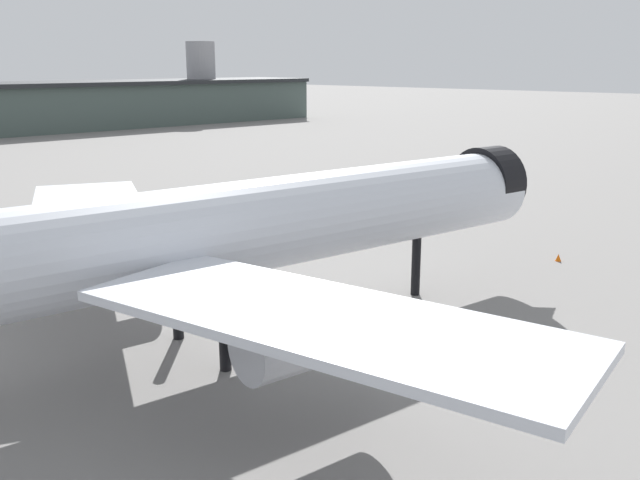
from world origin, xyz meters
name	(u,v)px	position (x,y,z in m)	size (l,w,h in m)	color
ground	(274,336)	(0.00, 0.00, 0.00)	(900.00, 900.00, 0.00)	slate
airliner_near_gate	(228,232)	(-3.20, 1.04, 8.39)	(64.76, 58.19, 19.03)	silver
service_truck_front	(216,214)	(20.69, 30.60, 1.59)	(5.83, 5.02, 3.00)	black
traffic_cone_wingtip	(558,257)	(33.61, -7.66, 0.38)	(0.60, 0.60, 0.75)	#F2600C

